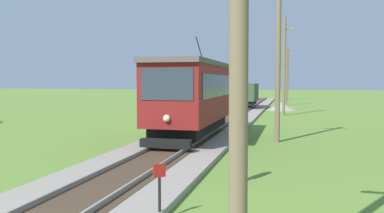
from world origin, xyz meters
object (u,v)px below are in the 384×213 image
at_px(utility_pole_distant, 288,73).
at_px(gravel_pile, 281,106).
at_px(utility_pole_far, 286,76).
at_px(freight_car, 245,94).
at_px(tree_right_far, 165,73).
at_px(red_tram, 192,95).
at_px(track_worker, 237,149).
at_px(utility_pole_near_tram, 278,57).
at_px(utility_pole_mid, 284,66).
at_px(trackside_signal_marker, 159,188).

distance_m(utility_pole_distant, gravel_pile, 23.01).
height_order(utility_pole_far, utility_pole_distant, utility_pole_distant).
height_order(freight_car, tree_right_far, tree_right_far).
height_order(red_tram, freight_car, red_tram).
relative_size(red_tram, track_worker, 4.79).
relative_size(gravel_pile, tree_right_far, 0.53).
relative_size(utility_pole_far, track_worker, 3.86).
bearing_deg(utility_pole_distant, utility_pole_near_tram, -90.00).
bearing_deg(utility_pole_mid, utility_pole_near_tram, -90.00).
relative_size(freight_car, utility_pole_far, 0.75).
xyz_separation_m(gravel_pile, track_worker, (-0.49, -29.22, 0.58)).
relative_size(freight_car, tree_right_far, 0.92).
bearing_deg(tree_right_far, red_tram, -69.90).
bearing_deg(utility_pole_distant, red_tram, -95.17).
relative_size(red_tram, utility_pole_far, 1.24).
bearing_deg(utility_pole_near_tram, utility_pole_distant, 90.00).
relative_size(utility_pole_mid, trackside_signal_marker, 6.89).
bearing_deg(track_worker, utility_pole_mid, 109.36).
xyz_separation_m(utility_pole_far, track_worker, (-0.83, -37.68, -2.56)).
height_order(track_worker, tree_right_far, tree_right_far).
distance_m(freight_car, tree_right_far, 16.00).
height_order(utility_pole_far, track_worker, utility_pole_far).
xyz_separation_m(utility_pole_distant, track_worker, (-0.83, -51.94, -3.08)).
xyz_separation_m(utility_pole_far, utility_pole_distant, (0.00, 14.26, 0.53)).
bearing_deg(red_tram, tree_right_far, 110.10).
bearing_deg(utility_pole_near_tram, tree_right_far, 116.45).
height_order(utility_pole_mid, tree_right_far, utility_pole_mid).
distance_m(utility_pole_mid, utility_pole_far, 14.62).
distance_m(utility_pole_far, tree_right_far, 16.10).
bearing_deg(utility_pole_near_tram, track_worker, -95.86).
bearing_deg(gravel_pile, trackside_signal_marker, -92.89).
xyz_separation_m(utility_pole_mid, utility_pole_distant, (-0.00, 28.87, -0.09)).
relative_size(utility_pole_near_tram, tree_right_far, 1.39).
bearing_deg(tree_right_far, trackside_signal_marker, -72.22).
xyz_separation_m(utility_pole_far, tree_right_far, (-15.92, 2.39, 0.41)).
distance_m(freight_car, utility_pole_mid, 8.12).
height_order(utility_pole_distant, tree_right_far, utility_pole_distant).
distance_m(red_tram, tree_right_far, 34.67).
distance_m(utility_pole_near_tram, utility_pole_distant, 43.87).
bearing_deg(gravel_pile, freight_car, 173.67).
relative_size(utility_pole_distant, trackside_signal_marker, 6.73).
relative_size(red_tram, utility_pole_mid, 1.05).
relative_size(utility_pole_far, utility_pole_distant, 0.87).
xyz_separation_m(gravel_pile, tree_right_far, (-15.58, 10.85, 3.54)).
height_order(red_tram, utility_pole_mid, utility_pole_mid).
xyz_separation_m(utility_pole_near_tram, track_worker, (-0.83, -8.07, -3.05)).
height_order(freight_car, utility_pole_mid, utility_pole_mid).
bearing_deg(utility_pole_near_tram, red_tram, -172.71).
bearing_deg(track_worker, freight_car, 117.57).
bearing_deg(utility_pole_mid, track_worker, -92.05).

